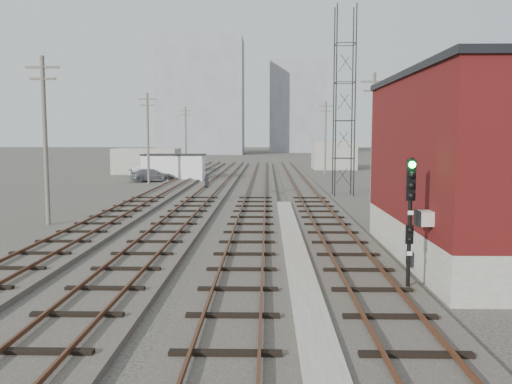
{
  "coord_description": "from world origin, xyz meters",
  "views": [
    {
      "loc": [
        -0.62,
        -8.79,
        4.81
      ],
      "look_at": [
        -1.15,
        16.24,
        2.2
      ],
      "focal_mm": 38.0,
      "sensor_mm": 36.0,
      "label": 1
    }
  ],
  "objects_px": {
    "car_grey": "(152,175)",
    "car_silver": "(149,172)",
    "site_trailer": "(174,167)",
    "signal_mast": "(410,214)",
    "car_red": "(162,174)",
    "switch_stand": "(207,182)"
  },
  "relations": [
    {
      "from": "car_red",
      "to": "car_silver",
      "type": "relative_size",
      "value": 0.94
    },
    {
      "from": "site_trailer",
      "to": "car_grey",
      "type": "distance_m",
      "value": 2.9
    },
    {
      "from": "signal_mast",
      "to": "car_grey",
      "type": "xyz_separation_m",
      "value": [
        -16.43,
        40.11,
        -1.78
      ]
    },
    {
      "from": "site_trailer",
      "to": "car_grey",
      "type": "height_order",
      "value": "site_trailer"
    },
    {
      "from": "car_grey",
      "to": "car_silver",
      "type": "bearing_deg",
      "value": -0.87
    },
    {
      "from": "switch_stand",
      "to": "car_silver",
      "type": "xyz_separation_m",
      "value": [
        -8.03,
        12.97,
        0.04
      ]
    },
    {
      "from": "car_silver",
      "to": "site_trailer",
      "type": "bearing_deg",
      "value": -124.24
    },
    {
      "from": "site_trailer",
      "to": "car_red",
      "type": "distance_m",
      "value": 1.52
    },
    {
      "from": "car_red",
      "to": "switch_stand",
      "type": "bearing_deg",
      "value": -128.91
    },
    {
      "from": "car_silver",
      "to": "car_grey",
      "type": "xyz_separation_m",
      "value": [
        1.35,
        -4.68,
        -0.01
      ]
    },
    {
      "from": "switch_stand",
      "to": "car_silver",
      "type": "bearing_deg",
      "value": 121.49
    },
    {
      "from": "site_trailer",
      "to": "car_silver",
      "type": "height_order",
      "value": "site_trailer"
    },
    {
      "from": "signal_mast",
      "to": "site_trailer",
      "type": "bearing_deg",
      "value": 108.97
    },
    {
      "from": "signal_mast",
      "to": "car_red",
      "type": "distance_m",
      "value": 44.84
    },
    {
      "from": "signal_mast",
      "to": "site_trailer",
      "type": "distance_m",
      "value": 44.55
    },
    {
      "from": "signal_mast",
      "to": "site_trailer",
      "type": "xyz_separation_m",
      "value": [
        -14.48,
        42.12,
        -1.02
      ]
    },
    {
      "from": "car_silver",
      "to": "car_grey",
      "type": "height_order",
      "value": "car_silver"
    },
    {
      "from": "car_grey",
      "to": "signal_mast",
      "type": "bearing_deg",
      "value": -174.67
    },
    {
      "from": "signal_mast",
      "to": "car_red",
      "type": "bearing_deg",
      "value": 110.62
    },
    {
      "from": "signal_mast",
      "to": "car_grey",
      "type": "distance_m",
      "value": 43.38
    },
    {
      "from": "switch_stand",
      "to": "site_trailer",
      "type": "xyz_separation_m",
      "value": [
        -4.73,
        10.31,
        0.79
      ]
    },
    {
      "from": "switch_stand",
      "to": "site_trailer",
      "type": "distance_m",
      "value": 11.37
    }
  ]
}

